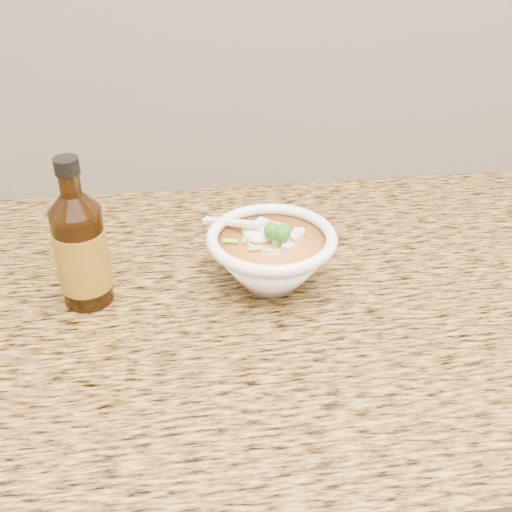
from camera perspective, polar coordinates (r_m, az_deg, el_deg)
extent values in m
cube|color=beige|center=(1.03, 6.72, 19.36)|extent=(4.00, 0.02, 0.50)
cube|color=#321B0F|center=(1.19, 7.99, -21.39)|extent=(4.00, 0.65, 0.86)
cube|color=olive|center=(0.87, 10.24, -3.61)|extent=(4.00, 0.68, 0.04)
cylinder|color=white|center=(0.84, 1.35, -2.16)|extent=(0.07, 0.07, 0.01)
torus|color=white|center=(0.81, 1.41, 1.63)|extent=(0.17, 0.17, 0.02)
torus|color=beige|center=(0.80, 0.85, 0.85)|extent=(0.08, 0.08, 0.00)
torus|color=beige|center=(0.81, 1.89, 0.99)|extent=(0.09, 0.09, 0.00)
torus|color=beige|center=(0.82, 1.01, 1.47)|extent=(0.08, 0.08, 0.00)
torus|color=beige|center=(0.80, 0.95, 0.56)|extent=(0.09, 0.09, 0.00)
torus|color=beige|center=(0.80, 2.47, 0.47)|extent=(0.07, 0.07, 0.00)
torus|color=beige|center=(0.82, 1.77, 1.10)|extent=(0.05, 0.05, 0.00)
torus|color=beige|center=(0.81, 2.19, 0.53)|extent=(0.08, 0.08, 0.00)
torus|color=beige|center=(0.81, 1.69, 0.34)|extent=(0.06, 0.06, 0.00)
torus|color=beige|center=(0.81, 1.51, 0.43)|extent=(0.07, 0.07, 0.00)
torus|color=beige|center=(0.82, 1.41, 0.62)|extent=(0.08, 0.08, 0.00)
cube|color=silver|center=(0.80, 2.99, 1.33)|extent=(0.02, 0.02, 0.01)
cube|color=silver|center=(0.79, 1.42, 0.71)|extent=(0.02, 0.02, 0.01)
cube|color=silver|center=(0.81, 0.05, 1.67)|extent=(0.02, 0.02, 0.01)
cube|color=silver|center=(0.79, 0.33, 0.75)|extent=(0.02, 0.02, 0.01)
cube|color=silver|center=(0.78, 2.78, 0.17)|extent=(0.01, 0.01, 0.01)
cube|color=silver|center=(0.80, 1.34, 0.97)|extent=(0.02, 0.02, 0.01)
cube|color=silver|center=(0.78, 0.61, 0.06)|extent=(0.02, 0.02, 0.01)
cube|color=silver|center=(0.82, 3.12, 1.98)|extent=(0.02, 0.02, 0.01)
ellipsoid|color=#196014|center=(0.80, 1.81, 1.97)|extent=(0.03, 0.03, 0.03)
cylinder|color=#82C84D|center=(0.79, -0.53, 0.89)|extent=(0.02, 0.01, 0.01)
cylinder|color=#82C84D|center=(0.79, 4.56, 0.49)|extent=(0.02, 0.02, 0.01)
cylinder|color=#82C84D|center=(0.78, 0.86, 0.40)|extent=(0.02, 0.01, 0.01)
cylinder|color=#82C84D|center=(0.85, 3.06, 3.02)|extent=(0.02, 0.01, 0.01)
cylinder|color=#82C84D|center=(0.79, 0.47, 0.80)|extent=(0.02, 0.02, 0.01)
cylinder|color=#82C84D|center=(0.83, 2.36, 2.36)|extent=(0.02, 0.01, 0.01)
ellipsoid|color=white|center=(0.82, 0.28, 1.90)|extent=(0.04, 0.04, 0.01)
cube|color=white|center=(0.83, -2.21, 3.01)|extent=(0.08, 0.07, 0.02)
cylinder|color=#311906|center=(0.81, -15.17, -0.04)|extent=(0.07, 0.07, 0.13)
cylinder|color=#311906|center=(0.76, -16.23, 6.17)|extent=(0.03, 0.03, 0.03)
cylinder|color=black|center=(0.75, -16.49, 7.70)|extent=(0.03, 0.03, 0.02)
cylinder|color=red|center=(0.81, -15.15, -0.19)|extent=(0.07, 0.07, 0.08)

